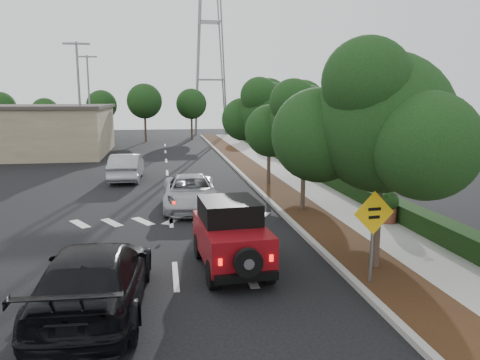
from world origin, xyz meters
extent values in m
plane|color=black|center=(0.00, 0.00, 0.00)|extent=(120.00, 120.00, 0.00)
cube|color=#9E9B93|center=(4.60, 12.00, 0.07)|extent=(0.20, 70.00, 0.15)
cube|color=black|center=(5.60, 12.00, 0.06)|extent=(1.80, 70.00, 0.12)
cube|color=gray|center=(7.50, 12.00, 0.06)|extent=(2.00, 70.00, 0.12)
cube|color=black|center=(8.90, 12.00, 0.40)|extent=(0.80, 70.00, 0.80)
cylinder|color=black|center=(0.77, 1.38, 0.38)|extent=(0.31, 0.77, 0.76)
cylinder|color=black|center=(2.25, 1.48, 0.38)|extent=(0.31, 0.77, 0.76)
cylinder|color=black|center=(0.92, -0.99, 0.38)|extent=(0.31, 0.77, 0.76)
cylinder|color=black|center=(2.40, -0.90, 0.38)|extent=(0.31, 0.77, 0.76)
cube|color=maroon|center=(1.59, 0.24, 0.90)|extent=(1.92, 3.60, 0.95)
cube|color=black|center=(1.57, 0.52, 1.67)|extent=(1.69, 2.02, 0.61)
cube|color=maroon|center=(1.50, 1.57, 0.82)|extent=(1.56, 1.07, 0.78)
cube|color=black|center=(1.70, -1.58, 0.47)|extent=(1.63, 0.27, 0.21)
cylinder|color=black|center=(1.71, -1.71, 0.90)|extent=(0.73, 0.25, 0.72)
cube|color=#FF190C|center=(1.05, -1.57, 0.90)|extent=(0.10, 0.04, 0.17)
cube|color=#FF190C|center=(2.34, -1.48, 0.90)|extent=(0.10, 0.04, 0.17)
imported|color=#AEAFB6|center=(0.92, 7.98, 0.72)|extent=(2.48, 5.21, 1.44)
imported|color=black|center=(-1.85, -1.89, 0.81)|extent=(2.50, 5.67, 1.62)
imported|color=#9EA0A5|center=(-2.39, 15.71, 0.79)|extent=(1.84, 4.84, 1.58)
imported|color=#A4A8AC|center=(-8.86, 26.08, 0.75)|extent=(4.66, 2.57, 1.50)
cylinder|color=slate|center=(4.98, -1.51, 1.23)|extent=(0.08, 0.08, 2.20)
cube|color=yellow|center=(4.98, -1.55, 1.96)|extent=(1.13, 0.14, 1.13)
cube|color=black|center=(4.98, -1.57, 2.07)|extent=(0.36, 0.05, 0.08)
cube|color=black|center=(4.98, -1.57, 1.86)|extent=(0.31, 0.04, 0.08)
cylinder|color=brown|center=(8.19, 3.84, 0.41)|extent=(0.61, 0.61, 0.58)
sphere|color=black|center=(8.19, 3.84, 0.96)|extent=(0.72, 0.72, 0.72)
imported|color=black|center=(8.19, 3.84, 1.04)|extent=(0.64, 0.56, 0.68)
camera|label=1|loc=(-0.26, -12.32, 4.86)|focal=35.00mm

